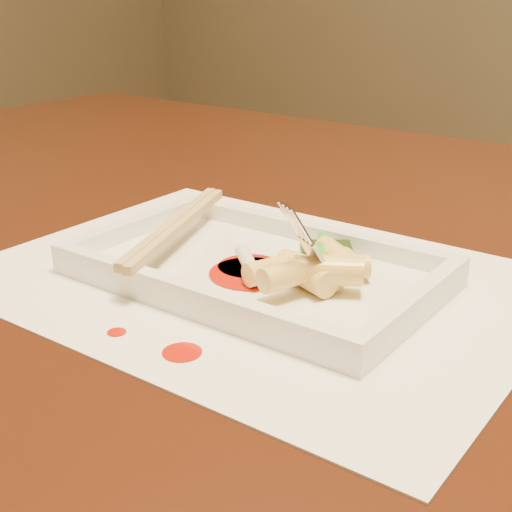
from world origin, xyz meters
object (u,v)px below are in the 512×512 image
Objects in this scene: table at (265,320)px; chopstick_a at (172,225)px; fork at (358,181)px; plate_base at (256,274)px; placemat at (256,280)px.

table is 0.17m from chopstick_a.
fork reaches higher than chopstick_a.
plate_base is 1.38× the size of chopstick_a.
chopstick_a reaches higher than placemat.
table is at bearing 122.38° from plate_base.
chopstick_a is at bearing -173.25° from fork.
fork is (0.15, 0.02, 0.06)m from chopstick_a.
plate_base is 1.86× the size of fork.
table is at bearing 122.38° from placemat.
plate_base is (0.07, -0.12, 0.11)m from table.
chopstick_a is (-0.01, -0.12, 0.13)m from table.
placemat is 2.12× the size of chopstick_a.
placemat is 2.86× the size of fork.
placemat is 0.00m from plate_base.
table is at bearing 85.60° from chopstick_a.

